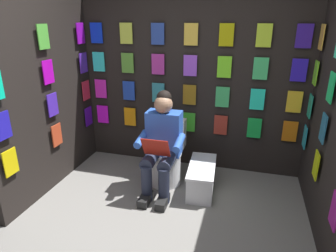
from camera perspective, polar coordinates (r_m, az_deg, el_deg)
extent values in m
cube|color=black|center=(3.94, 4.44, 8.00)|extent=(3.01, 0.10, 2.26)
cube|color=#E716EF|center=(4.41, -12.39, 2.22)|extent=(0.17, 0.01, 0.26)
cube|color=orange|center=(4.23, -7.30, 1.77)|extent=(0.17, 0.01, 0.26)
cube|color=#19DB62|center=(4.09, -1.81, 1.28)|extent=(0.17, 0.01, 0.26)
cube|color=green|center=(3.99, 4.00, 0.75)|extent=(0.17, 0.01, 0.26)
cube|color=maroon|center=(3.93, 10.05, 0.19)|extent=(0.17, 0.01, 0.26)
cube|color=green|center=(3.92, 16.20, -0.39)|extent=(0.17, 0.01, 0.26)
cube|color=orange|center=(3.96, 22.33, -0.96)|extent=(0.17, 0.01, 0.26)
cube|color=#E425CB|center=(4.31, -12.76, 6.97)|extent=(0.17, 0.01, 0.26)
cube|color=#1D40B2|center=(4.13, -7.53, 6.73)|extent=(0.17, 0.01, 0.26)
cube|color=teal|center=(3.99, -1.87, 6.40)|extent=(0.17, 0.01, 0.26)
cube|color=#916514|center=(3.88, 4.14, 5.99)|extent=(0.17, 0.01, 0.26)
cube|color=green|center=(3.82, 10.39, 5.49)|extent=(0.17, 0.01, 0.26)
cube|color=#1EF2C5|center=(3.81, 16.75, 4.91)|extent=(0.17, 0.01, 0.26)
cube|color=yellow|center=(3.85, 23.06, 4.28)|extent=(0.17, 0.01, 0.26)
cube|color=#35EFE8|center=(4.25, -13.15, 11.91)|extent=(0.17, 0.01, 0.26)
cube|color=#569732|center=(4.06, -7.77, 11.89)|extent=(0.17, 0.01, 0.26)
cube|color=#B12F94|center=(3.91, -1.93, 11.75)|extent=(0.17, 0.01, 0.26)
cube|color=#9A49E0|center=(3.81, 4.28, 11.47)|extent=(0.17, 0.01, 0.26)
cube|color=#74E120|center=(3.75, 10.75, 11.05)|extent=(0.17, 0.01, 0.26)
cube|color=#3BC467|center=(3.74, 17.33, 10.47)|extent=(0.17, 0.01, 0.26)
cube|color=#2C1ACA|center=(3.77, 23.84, 9.76)|extent=(0.17, 0.01, 0.26)
cube|color=#0F33DD|center=(4.21, -13.57, 16.96)|extent=(0.17, 0.01, 0.26)
cube|color=#C4D444|center=(4.03, -8.03, 17.18)|extent=(0.17, 0.01, 0.26)
cube|color=#264298|center=(3.88, -2.00, 17.25)|extent=(0.17, 0.01, 0.26)
cube|color=gold|center=(3.77, 4.43, 17.12)|extent=(0.17, 0.01, 0.26)
cube|color=#B1AA09|center=(3.71, 11.14, 16.78)|extent=(0.17, 0.01, 0.26)
cube|color=#B9DD2B|center=(3.70, 17.95, 16.20)|extent=(0.17, 0.01, 0.26)
cube|color=#351B9B|center=(3.73, 24.67, 15.41)|extent=(0.17, 0.01, 0.26)
cube|color=black|center=(3.03, 29.54, 1.66)|extent=(0.10, 1.83, 2.26)
cube|color=#249DB8|center=(3.85, 24.74, -1.89)|extent=(0.01, 0.17, 0.26)
cube|color=#CDDF11|center=(3.18, 26.52, -6.72)|extent=(0.01, 0.17, 0.26)
cube|color=#8E147B|center=(2.55, 29.30, -14.02)|extent=(0.01, 0.17, 0.26)
cube|color=#1E997A|center=(3.73, 25.57, 3.47)|extent=(0.01, 0.17, 0.26)
cube|color=#256A8F|center=(3.04, 27.61, -0.36)|extent=(0.01, 0.17, 0.26)
cube|color=#79DF23|center=(3.66, 26.46, 9.10)|extent=(0.01, 0.17, 0.26)
cube|color=#1CCA63|center=(2.95, 28.78, 6.50)|extent=(0.01, 0.17, 0.26)
cube|color=gold|center=(3.62, 27.40, 14.91)|extent=(0.01, 0.17, 0.26)
cube|color=black|center=(3.69, -22.55, 5.72)|extent=(0.10, 1.83, 2.26)
cube|color=yellow|center=(3.28, -27.98, -6.18)|extent=(0.01, 0.17, 0.26)
cube|color=#CC4625|center=(3.79, -20.54, -1.63)|extent=(0.01, 0.17, 0.26)
cube|color=#441198|center=(4.36, -14.99, 1.81)|extent=(0.01, 0.17, 0.26)
cube|color=#221BB8|center=(3.14, -29.09, 0.00)|extent=(0.01, 0.17, 0.26)
cube|color=#4A26C2|center=(3.67, -21.25, 3.83)|extent=(0.01, 0.17, 0.26)
cube|color=#C1273C|center=(4.27, -15.44, 6.60)|extent=(0.01, 0.17, 0.26)
cube|color=#B90CC0|center=(3.60, -22.01, 9.57)|extent=(0.01, 0.17, 0.26)
cube|color=#5020A7|center=(4.20, -15.92, 11.58)|extent=(0.01, 0.17, 0.26)
cube|color=green|center=(3.55, -22.82, 15.51)|extent=(0.01, 0.17, 0.26)
cube|color=purple|center=(4.16, -16.43, 16.69)|extent=(0.01, 0.17, 0.26)
cylinder|color=white|center=(3.70, -0.57, -8.16)|extent=(0.38, 0.38, 0.40)
cylinder|color=white|center=(3.61, -0.58, -5.19)|extent=(0.41, 0.41, 0.02)
cube|color=white|center=(3.77, 0.46, -1.25)|extent=(0.38, 0.19, 0.36)
cylinder|color=white|center=(3.69, 0.11, -1.73)|extent=(0.39, 0.07, 0.39)
cube|color=blue|center=(3.47, -0.73, -1.33)|extent=(0.40, 0.23, 0.52)
sphere|color=tan|center=(3.33, -0.90, 4.17)|extent=(0.21, 0.21, 0.21)
sphere|color=black|center=(3.34, -0.76, 5.43)|extent=(0.17, 0.17, 0.17)
cylinder|color=#23283D|center=(3.37, 0.02, -6.58)|extent=(0.16, 0.40, 0.15)
cylinder|color=#23283D|center=(3.42, -3.24, -6.18)|extent=(0.16, 0.40, 0.15)
cylinder|color=#23283D|center=(3.33, -0.79, -11.41)|extent=(0.12, 0.12, 0.42)
cylinder|color=#23283D|center=(3.38, -4.12, -10.93)|extent=(0.12, 0.12, 0.42)
cube|color=black|center=(3.37, -1.06, -14.35)|extent=(0.11, 0.26, 0.09)
cube|color=black|center=(3.43, -4.38, -13.82)|extent=(0.11, 0.26, 0.09)
cylinder|color=blue|center=(3.27, 2.14, -3.23)|extent=(0.09, 0.31, 0.13)
cylinder|color=blue|center=(3.39, -5.14, -2.47)|extent=(0.09, 0.31, 0.13)
cube|color=#A41F14|center=(3.19, -2.37, -4.19)|extent=(0.30, 0.13, 0.23)
cube|color=silver|center=(3.61, 6.45, -10.02)|extent=(0.33, 0.69, 0.30)
cube|color=white|center=(3.53, 6.56, -7.72)|extent=(0.35, 0.72, 0.03)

